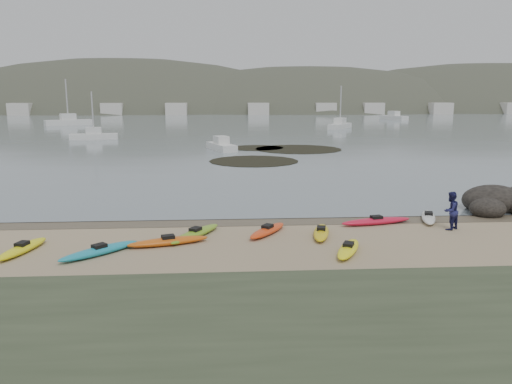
{
  "coord_description": "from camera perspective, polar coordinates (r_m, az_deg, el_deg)",
  "views": [
    {
      "loc": [
        -1.68,
        -25.96,
        6.56
      ],
      "look_at": [
        0.0,
        0.0,
        1.5
      ],
      "focal_mm": 35.0,
      "sensor_mm": 36.0,
      "label": 1
    }
  ],
  "objects": [
    {
      "name": "far_hills",
      "position": [
        224.85,
        6.86,
        5.19
      ],
      "size": [
        550.0,
        135.0,
        80.0
      ],
      "color": "#384235",
      "rests_on": "ground"
    },
    {
      "name": "ground",
      "position": [
        26.83,
        0.0,
        -3.15
      ],
      "size": [
        600.0,
        600.0,
        0.0
      ],
      "primitive_type": "plane",
      "color": "tan",
      "rests_on": "ground"
    },
    {
      "name": "moored_boats",
      "position": [
        106.35,
        -2.55,
        7.78
      ],
      "size": [
        88.36,
        81.86,
        1.37
      ],
      "color": "silver",
      "rests_on": "ground"
    },
    {
      "name": "person_east",
      "position": [
        26.42,
        21.35,
        -2.0
      ],
      "size": [
        1.18,
        1.11,
        1.92
      ],
      "primitive_type": "imported",
      "rotation": [
        0.0,
        0.0,
        3.72
      ],
      "color": "navy",
      "rests_on": "ground"
    },
    {
      "name": "wet_sand",
      "position": [
        26.53,
        0.04,
        -3.3
      ],
      "size": [
        60.0,
        60.0,
        0.0
      ],
      "primitive_type": "plane",
      "color": "brown",
      "rests_on": "ground"
    },
    {
      "name": "water",
      "position": [
        326.03,
        -3.46,
        9.83
      ],
      "size": [
        1200.0,
        1200.0,
        0.0
      ],
      "primitive_type": "plane",
      "color": "slate",
      "rests_on": "ground"
    },
    {
      "name": "kelp_mats",
      "position": [
        58.04,
        2.32,
        4.54
      ],
      "size": [
        15.94,
        20.72,
        0.04
      ],
      "color": "black",
      "rests_on": "water"
    },
    {
      "name": "kayaks",
      "position": [
        23.26,
        -0.46,
        -4.94
      ],
      "size": [
        21.0,
        8.34,
        0.34
      ],
      "color": "#E74014",
      "rests_on": "ground"
    },
    {
      "name": "far_town",
      "position": [
        171.19,
        -1.15,
        9.48
      ],
      "size": [
        199.0,
        5.0,
        4.0
      ],
      "color": "beige",
      "rests_on": "ground"
    },
    {
      "name": "rock_cluster",
      "position": [
        32.19,
        26.56,
        -1.5
      ],
      "size": [
        5.27,
        3.87,
        1.77
      ],
      "color": "black",
      "rests_on": "ground"
    }
  ]
}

